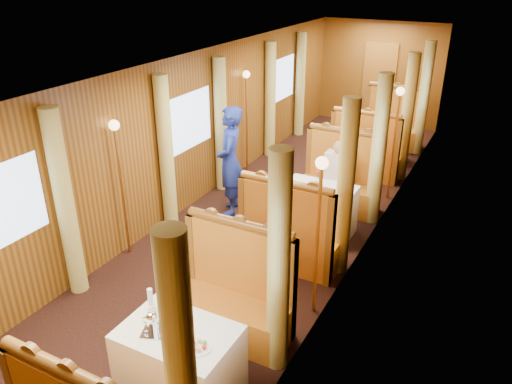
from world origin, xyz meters
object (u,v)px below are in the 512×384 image
Objects in this scene: banquette_near_aft at (234,299)px; rose_vase_far at (382,116)px; banquette_far_fwd at (365,156)px; tea_tray at (162,330)px; banquette_far_aft at (392,127)px; fruit_plate at (199,347)px; table_mid at (317,211)px; table_far at (379,142)px; banquette_mid_aft at (340,184)px; teapot_right at (170,335)px; teapot_left at (152,323)px; rose_vase_mid at (318,176)px; banquette_mid_fwd at (290,239)px; steward at (230,161)px; teapot_back at (168,319)px; passenger at (337,170)px; table_near at (180,363)px.

banquette_near_aft is 6.03m from rose_vase_far.
banquette_far_fwd is 6.06m from tea_tray.
rose_vase_far is at bearing -90.26° from banquette_far_aft.
table_mid is at bearing 94.66° from fruit_plate.
banquette_near_aft is 3.72× the size of rose_vase_far.
fruit_plate is (0.29, -3.59, 0.39)m from table_mid.
table_far is at bearing -90.00° from banquette_far_aft.
banquette_mid_aft reaches higher than teapot_right.
teapot_left is 0.49× the size of rose_vase_mid.
banquette_mid_fwd is at bearing 76.77° from teapot_right.
table_far is 7.07m from tea_tray.
banquette_near_aft is at bearing -90.00° from table_mid.
steward is at bearing -121.60° from banquette_far_fwd.
passenger is (0.13, 4.27, -0.07)m from teapot_back.
passenger is (-0.00, -0.20, 0.32)m from banquette_mid_aft.
passenger is (-0.29, 4.41, -0.03)m from fruit_plate.
banquette_far_aft is 0.76× the size of steward.
banquette_far_fwd is 2.03m from banquette_far_aft.
banquette_mid_fwd is at bearing -90.00° from passenger.
rose_vase_far is (-0.02, 7.15, 0.12)m from teapot_right.
table_near is 7.81× the size of teapot_right.
table_mid is at bearing -90.00° from passenger.
banquette_mid_fwd is 3.50m from banquette_far_fwd.
banquette_mid_aft is at bearing 74.54° from teapot_back.
banquette_far_aft is at bearing 76.55° from teapot_right.
tea_tray is at bearing -92.77° from banquette_mid_fwd.
banquette_mid_fwd is 1.76× the size of passenger.
table_near is 5.99m from banquette_far_fwd.
fruit_plate is 0.62× the size of rose_vase_far.
rose_vase_mid reaches higher than teapot_right.
rose_vase_mid is (0.18, 3.61, 0.11)m from teapot_left.
banquette_mid_fwd reaches higher than fruit_plate.
banquette_mid_fwd reaches higher than table_mid.
teapot_right is at bearing -89.77° from table_mid.
banquette_near_aft and banquette_far_aft have the same top height.
table_mid is at bearing -90.00° from banquette_far_aft.
tea_tray is at bearing -3.24° from steward.
teapot_back is (-0.01, 0.10, 0.05)m from tea_tray.
table_mid is 4.51m from banquette_far_aft.
banquette_mid_fwd is 1.16m from rose_vase_mid.
fruit_plate is (0.42, -0.14, -0.04)m from teapot_back.
passenger is (-0.00, 4.31, 0.37)m from table_near.
banquette_near_aft is 3.50m from banquette_mid_aft.
table_mid is 1.00× the size of table_far.
table_mid is 2.92× the size of rose_vase_far.
banquette_mid_fwd is at bearing 90.00° from banquette_near_aft.
table_near is at bearing -90.00° from banquette_near_aft.
banquette_mid_aft is 1.00× the size of banquette_far_fwd.
table_far is (0.00, 3.50, 0.00)m from table_mid.
teapot_right is at bearing -89.88° from table_far.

